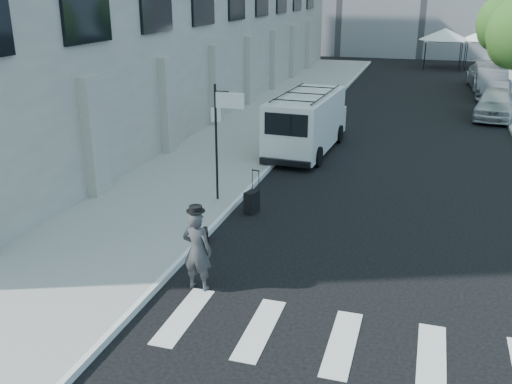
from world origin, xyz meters
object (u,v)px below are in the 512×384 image
Objects in this scene: parked_car_a at (495,103)px; cargo_van at (307,122)px; parked_car_b at (491,83)px; briefcase at (206,236)px; suitcase at (252,202)px; parked_car_c at (487,76)px; businessman at (197,251)px.

cargo_van is at bearing -124.00° from parked_car_a.
briefcase is at bearing -107.23° from parked_car_b.
suitcase is 17.74m from parked_car_a.
cargo_van is (0.08, 7.18, 0.85)m from suitcase.
cargo_van is at bearing -119.02° from parked_car_c.
parked_car_a is 0.83× the size of parked_car_c.
briefcase is 0.07× the size of cargo_van.
parked_car_a is at bearing -97.00° from parked_car_c.
cargo_van is 17.18m from parked_car_b.
briefcase is 20.05m from parked_car_a.
briefcase is 0.10× the size of parked_car_a.
cargo_van reaches higher than businessman.
briefcase is 0.08× the size of parked_car_c.
suitcase is (0.53, 2.30, 0.17)m from briefcase.
parked_car_c is at bearing 88.11° from suitcase.
briefcase is at bearing -112.62° from parked_car_c.
parked_car_b is (7.95, 26.96, -0.09)m from businessman.
businessman is at bearing -86.36° from cargo_van.
businessman is 0.36× the size of parked_car_b.
cargo_van is at bearing -115.86° from parked_car_b.
businessman reaches higher than parked_car_c.
businessman is 4.14× the size of briefcase.
parked_car_c is (7.95, 30.20, -0.11)m from businessman.
suitcase is 23.79m from parked_car_b.
briefcase is 0.09× the size of parked_car_b.
parked_car_b is at bearing 64.86° from cargo_van.
briefcase is 29.21m from parked_car_c.
parked_car_a is (7.66, 20.52, -0.13)m from businessman.
briefcase is 2.36m from suitcase.
cargo_van is 1.12× the size of parked_car_c.
parked_car_b reaches higher than parked_car_a.
briefcase is at bearing -87.25° from suitcase.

